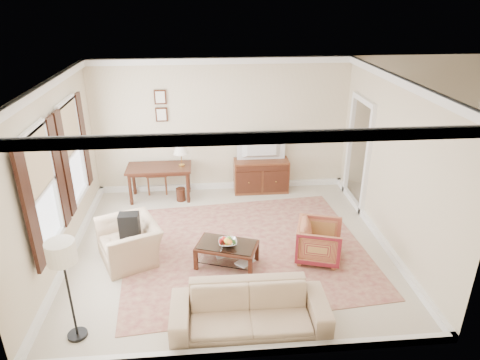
{
  "coord_description": "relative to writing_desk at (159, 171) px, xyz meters",
  "views": [
    {
      "loc": [
        -0.39,
        -6.39,
        4.15
      ],
      "look_at": [
        0.2,
        0.3,
        1.15
      ],
      "focal_mm": 32.0,
      "sensor_mm": 36.0,
      "label": 1
    }
  ],
  "objects": [
    {
      "name": "room_shell",
      "position": [
        1.36,
        -2.06,
        1.85
      ],
      "size": [
        5.51,
        5.01,
        2.91
      ],
      "color": "beige",
      "rests_on": "ground"
    },
    {
      "name": "annex_bedroom",
      "position": [
        5.85,
        -0.91,
        -0.29
      ],
      "size": [
        3.0,
        2.7,
        2.9
      ],
      "color": "beige",
      "rests_on": "ground"
    },
    {
      "name": "window_front",
      "position": [
        -1.34,
        -2.76,
        0.92
      ],
      "size": [
        0.12,
        1.56,
        1.8
      ],
      "primitive_type": null,
      "color": "#CCB284",
      "rests_on": "room_shell"
    },
    {
      "name": "window_rear",
      "position": [
        -1.34,
        -1.16,
        0.92
      ],
      "size": [
        0.12,
        1.56,
        1.8
      ],
      "primitive_type": null,
      "color": "#CCB284",
      "rests_on": "room_shell"
    },
    {
      "name": "doorway",
      "position": [
        4.07,
        -0.56,
        0.45
      ],
      "size": [
        0.1,
        1.12,
        2.25
      ],
      "primitive_type": null,
      "color": "white",
      "rests_on": "room_shell"
    },
    {
      "name": "rug",
      "position": [
        1.61,
        -2.16,
        -0.62
      ],
      "size": [
        4.39,
        3.86,
        0.01
      ],
      "primitive_type": "cube",
      "rotation": [
        0.0,
        0.0,
        0.09
      ],
      "color": "maroon",
      "rests_on": "room_shell"
    },
    {
      "name": "writing_desk",
      "position": [
        0.0,
        0.0,
        0.0
      ],
      "size": [
        1.35,
        0.67,
        0.74
      ],
      "color": "#3C1C11",
      "rests_on": "room_shell"
    },
    {
      "name": "desk_chair",
      "position": [
        -0.09,
        0.35,
        -0.1
      ],
      "size": [
        0.47,
        0.47,
        1.05
      ],
      "primitive_type": null,
      "rotation": [
        0.0,
        0.0,
        -0.04
      ],
      "color": "brown",
      "rests_on": "room_shell"
    },
    {
      "name": "desk_lamp",
      "position": [
        0.48,
        0.0,
        0.36
      ],
      "size": [
        0.32,
        0.32,
        0.5
      ],
      "primitive_type": null,
      "color": "silver",
      "rests_on": "writing_desk"
    },
    {
      "name": "framed_prints",
      "position": [
        0.1,
        0.41,
        1.31
      ],
      "size": [
        0.25,
        0.04,
        0.68
      ],
      "primitive_type": null,
      "color": "#3C1C11",
      "rests_on": "room_shell"
    },
    {
      "name": "sideboard",
      "position": [
        2.2,
        0.18,
        -0.26
      ],
      "size": [
        1.2,
        0.46,
        0.74
      ],
      "primitive_type": "cube",
      "color": "brown",
      "rests_on": "room_shell"
    },
    {
      "name": "tv",
      "position": [
        2.2,
        0.16,
        0.61
      ],
      "size": [
        1.0,
        0.58,
        0.13
      ],
      "primitive_type": "imported",
      "rotation": [
        0.0,
        0.0,
        3.14
      ],
      "color": "black",
      "rests_on": "sideboard"
    },
    {
      "name": "coffee_table",
      "position": [
        1.28,
        -2.6,
        -0.32
      ],
      "size": [
        1.09,
        0.85,
        0.41
      ],
      "rotation": [
        0.0,
        0.0,
        -0.34
      ],
      "color": "#3C1C11",
      "rests_on": "room_shell"
    },
    {
      "name": "fruit_bowl",
      "position": [
        1.29,
        -2.63,
        -0.17
      ],
      "size": [
        0.42,
        0.42,
        0.1
      ],
      "primitive_type": "imported",
      "color": "silver",
      "rests_on": "coffee_table"
    },
    {
      "name": "book_a",
      "position": [
        1.08,
        -2.51,
        -0.46
      ],
      "size": [
        0.28,
        0.1,
        0.38
      ],
      "primitive_type": "imported",
      "rotation": [
        0.0,
        0.0,
        0.22
      ],
      "color": "brown",
      "rests_on": "coffee_table"
    },
    {
      "name": "book_b",
      "position": [
        1.48,
        -2.69,
        -0.47
      ],
      "size": [
        0.21,
        0.22,
        0.38
      ],
      "primitive_type": "imported",
      "rotation": [
        0.0,
        0.0,
        -0.82
      ],
      "color": "brown",
      "rests_on": "coffee_table"
    },
    {
      "name": "striped_armchair",
      "position": [
        2.81,
        -2.55,
        -0.26
      ],
      "size": [
        0.85,
        0.88,
        0.73
      ],
      "primitive_type": "imported",
      "rotation": [
        0.0,
        0.0,
        1.27
      ],
      "color": "maroon",
      "rests_on": "room_shell"
    },
    {
      "name": "club_armchair",
      "position": [
        -0.32,
        -2.28,
        -0.18
      ],
      "size": [
        1.02,
        1.2,
        0.89
      ],
      "primitive_type": "imported",
      "rotation": [
        0.0,
        0.0,
        -1.16
      ],
      "color": "tan",
      "rests_on": "room_shell"
    },
    {
      "name": "backpack",
      "position": [
        -0.29,
        -2.26,
        0.06
      ],
      "size": [
        0.35,
        0.39,
        0.4
      ],
      "primitive_type": "cube",
      "rotation": [
        0.0,
        0.0,
        -1.03
      ],
      "color": "black",
      "rests_on": "club_armchair"
    },
    {
      "name": "sofa",
      "position": [
        1.48,
        -4.07,
        -0.22
      ],
      "size": [
        2.07,
        0.63,
        0.81
      ],
      "primitive_type": "imported",
      "rotation": [
        0.0,
        0.0,
        -0.01
      ],
      "color": "tan",
      "rests_on": "room_shell"
    },
    {
      "name": "floor_lamp",
      "position": [
        -0.77,
        -4.0,
        0.57
      ],
      "size": [
        0.35,
        0.35,
        1.44
      ],
      "color": "black",
      "rests_on": "room_shell"
    }
  ]
}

